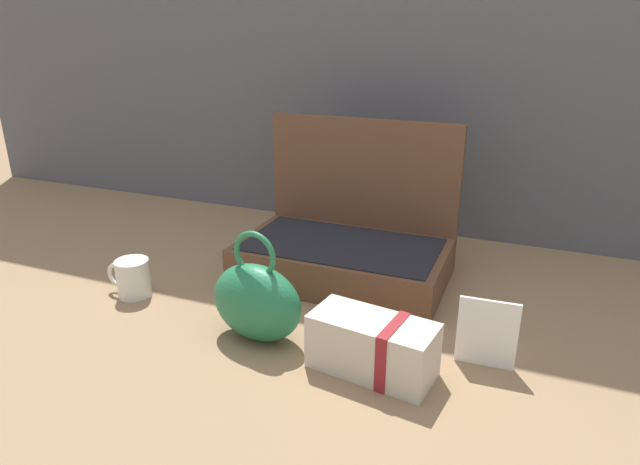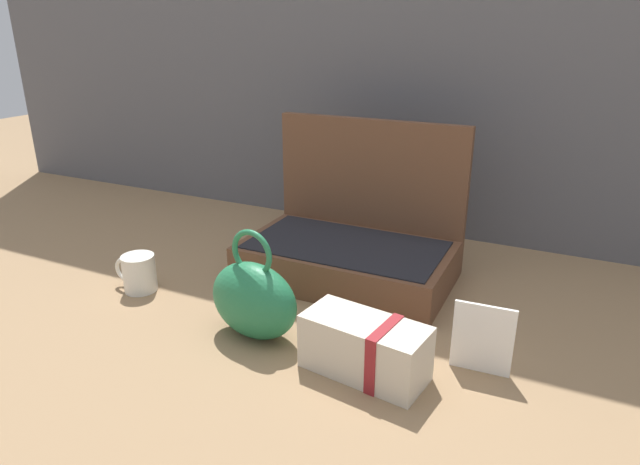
% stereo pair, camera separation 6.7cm
% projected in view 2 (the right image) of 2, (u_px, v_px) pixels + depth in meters
% --- Properties ---
extents(ground_plane, '(6.00, 6.00, 0.00)m').
position_uv_depth(ground_plane, '(328.00, 308.00, 1.22)').
color(ground_plane, '#8C6D4C').
extents(open_suitcase, '(0.49, 0.30, 0.37)m').
position_uv_depth(open_suitcase, '(352.00, 244.00, 1.35)').
color(open_suitcase, brown).
rests_on(open_suitcase, ground_plane).
extents(teal_pouch_handbag, '(0.20, 0.13, 0.23)m').
position_uv_depth(teal_pouch_handbag, '(254.00, 299.00, 1.08)').
color(teal_pouch_handbag, '#237247').
rests_on(teal_pouch_handbag, ground_plane).
extents(cream_toiletry_bag, '(0.23, 0.13, 0.11)m').
position_uv_depth(cream_toiletry_bag, '(366.00, 348.00, 0.97)').
color(cream_toiletry_bag, beige).
rests_on(cream_toiletry_bag, ground_plane).
extents(coffee_mug, '(0.11, 0.08, 0.09)m').
position_uv_depth(coffee_mug, '(138.00, 273.00, 1.29)').
color(coffee_mug, silver).
rests_on(coffee_mug, ground_plane).
extents(info_card_left, '(0.11, 0.01, 0.13)m').
position_uv_depth(info_card_left, '(482.00, 339.00, 0.98)').
color(info_card_left, white).
rests_on(info_card_left, ground_plane).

